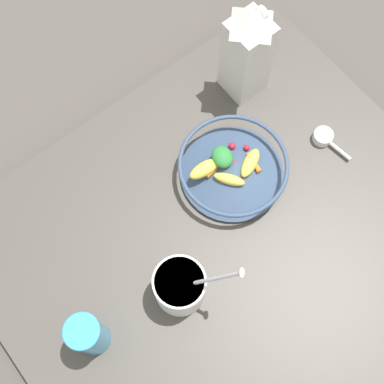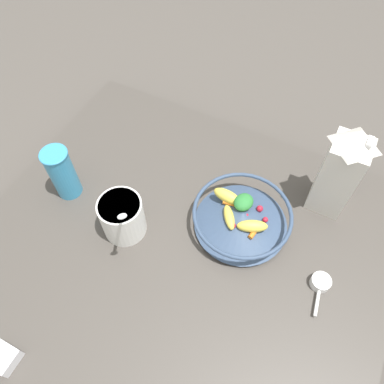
{
  "view_description": "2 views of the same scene",
  "coord_description": "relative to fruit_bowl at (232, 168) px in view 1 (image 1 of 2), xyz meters",
  "views": [
    {
      "loc": [
        -0.13,
        0.25,
        1.2
      ],
      "look_at": [
        0.18,
        0.01,
        0.15
      ],
      "focal_mm": 50.0,
      "sensor_mm": 36.0,
      "label": 1
    },
    {
      "loc": [
        -0.29,
        -0.21,
        0.9
      ],
      "look_at": [
        0.19,
        0.03,
        0.09
      ],
      "focal_mm": 35.0,
      "sensor_mm": 36.0,
      "label": 2
    }
  ],
  "objects": [
    {
      "name": "countertop",
      "position": [
        -0.18,
        0.11,
        -0.06
      ],
      "size": [
        1.02,
        1.02,
        0.05
      ],
      "color": "#47423D",
      "rests_on": "ground_plane"
    },
    {
      "name": "milk_carton",
      "position": [
        0.17,
        -0.18,
        0.1
      ],
      "size": [
        0.09,
        0.09,
        0.28
      ],
      "color": "silver",
      "rests_on": "countertop"
    },
    {
      "name": "measuring_scoop",
      "position": [
        -0.07,
        -0.23,
        -0.03
      ],
      "size": [
        0.11,
        0.05,
        0.02
      ],
      "color": "white",
      "rests_on": "countertop"
    },
    {
      "name": "drinking_cup",
      "position": [
        -0.11,
        0.46,
        0.04
      ],
      "size": [
        0.07,
        0.07,
        0.16
      ],
      "color": "#3893C6",
      "rests_on": "countertop"
    },
    {
      "name": "fruit_bowl",
      "position": [
        0.0,
        0.0,
        0.0
      ],
      "size": [
        0.25,
        0.25,
        0.08
      ],
      "color": "#384C6B",
      "rests_on": "countertop"
    },
    {
      "name": "yogurt_tub",
      "position": [
        -0.14,
        0.26,
        0.03
      ],
      "size": [
        0.14,
        0.15,
        0.25
      ],
      "color": "white",
      "rests_on": "countertop"
    },
    {
      "name": "ground_plane",
      "position": [
        -0.18,
        0.11,
        -0.09
      ],
      "size": [
        6.0,
        6.0,
        0.0
      ],
      "primitive_type": "plane",
      "color": "#4C4742"
    }
  ]
}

